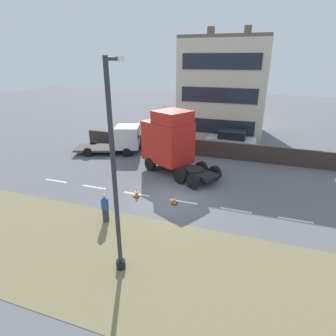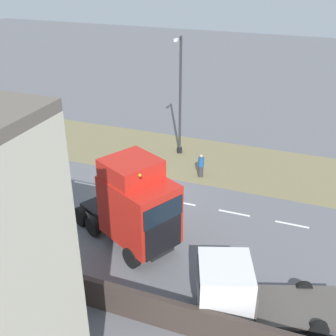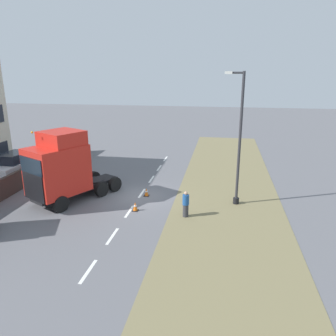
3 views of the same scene
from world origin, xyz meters
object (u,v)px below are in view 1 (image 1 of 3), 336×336
(flatbed_truck, at_px, (122,139))
(traffic_cone_lead, at_px, (174,200))
(parked_car, at_px, (231,142))
(lamp_post, at_px, (116,186))
(pedestrian, at_px, (105,209))
(traffic_cone_trailing, at_px, (137,193))
(lorry_cab, at_px, (170,142))

(flatbed_truck, bearing_deg, traffic_cone_lead, 25.09)
(parked_car, xyz_separation_m, traffic_cone_lead, (-11.21, 1.86, -0.75))
(lamp_post, distance_m, traffic_cone_lead, 7.02)
(lamp_post, bearing_deg, pedestrian, 40.39)
(lamp_post, distance_m, traffic_cone_trailing, 7.43)
(traffic_cone_trailing, bearing_deg, pedestrian, 174.12)
(lamp_post, height_order, traffic_cone_trailing, lamp_post)
(parked_car, bearing_deg, lamp_post, 174.71)
(pedestrian, bearing_deg, lorry_cab, -6.00)
(flatbed_truck, distance_m, traffic_cone_lead, 11.00)
(lamp_post, bearing_deg, flatbed_truck, 27.58)
(lorry_cab, distance_m, flatbed_truck, 6.31)
(flatbed_truck, xyz_separation_m, traffic_cone_trailing, (-7.74, -5.06, -1.07))
(pedestrian, relative_size, traffic_cone_lead, 2.76)
(lorry_cab, distance_m, pedestrian, 8.39)
(lorry_cab, xyz_separation_m, lamp_post, (-11.16, -1.67, 1.46))
(lorry_cab, bearing_deg, traffic_cone_trailing, -158.25)
(traffic_cone_trailing, bearing_deg, parked_car, -21.75)
(lorry_cab, distance_m, traffic_cone_lead, 5.88)
(lorry_cab, xyz_separation_m, pedestrian, (-8.19, 0.86, -1.59))
(lamp_post, xyz_separation_m, traffic_cone_lead, (6.05, -0.37, -3.54))
(lorry_cab, height_order, traffic_cone_lead, lorry_cab)
(parked_car, relative_size, pedestrian, 2.80)
(traffic_cone_lead, bearing_deg, lamp_post, 176.47)
(flatbed_truck, xyz_separation_m, pedestrian, (-10.93, -4.73, -0.57))
(lorry_cab, bearing_deg, pedestrian, -158.18)
(pedestrian, height_order, traffic_cone_trailing, pedestrian)
(flatbed_truck, relative_size, traffic_cone_lead, 10.88)
(lorry_cab, height_order, pedestrian, lorry_cab)
(parked_car, bearing_deg, flatbed_truck, 111.59)
(flatbed_truck, relative_size, lamp_post, 0.75)
(lorry_cab, relative_size, flatbed_truck, 1.03)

